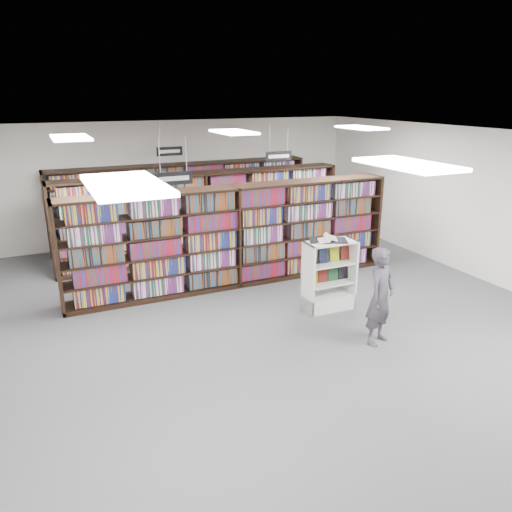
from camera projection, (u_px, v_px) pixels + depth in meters
name	position (u px, v px, depth m)	size (l,w,h in m)	color
floor	(278.00, 321.00, 8.94)	(12.00, 12.00, 0.00)	#4D4D52
ceiling	(281.00, 138.00, 7.94)	(10.00, 12.00, 0.10)	white
wall_back	(180.00, 180.00, 13.63)	(10.00, 0.10, 3.20)	white
wall_right	(493.00, 208.00, 10.40)	(0.10, 12.00, 3.20)	white
bookshelf_row_near	(235.00, 236.00, 10.34)	(7.00, 0.60, 2.10)	black
bookshelf_row_mid	(204.00, 216.00, 12.07)	(7.00, 0.60, 2.10)	black
bookshelf_row_far	(184.00, 202.00, 13.54)	(7.00, 0.60, 2.10)	black
aisle_sign_left	(174.00, 177.00, 8.42)	(0.65, 0.02, 0.80)	#B2B2B7
aisle_sign_right	(279.00, 155.00, 11.33)	(0.65, 0.02, 0.80)	#B2B2B7
aisle_sign_center	(170.00, 150.00, 12.27)	(0.65, 0.02, 0.80)	#B2B2B7
troffer_front_left	(125.00, 185.00, 4.18)	(0.60, 1.20, 0.04)	white
troffer_front_center	(408.00, 164.00, 5.36)	(0.60, 1.20, 0.04)	white
troffer_back_left	(71.00, 138.00, 8.50)	(0.60, 1.20, 0.04)	white
troffer_back_center	(234.00, 132.00, 9.68)	(0.60, 1.20, 0.04)	white
troffer_back_right	(361.00, 128.00, 10.86)	(0.60, 1.20, 0.04)	white
endcap_display	(328.00, 285.00, 9.35)	(0.95, 0.49, 1.32)	white
open_book	(328.00, 239.00, 9.07)	(0.78, 0.64, 0.13)	black
shopper	(381.00, 296.00, 7.93)	(0.59, 0.39, 1.61)	#46414B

